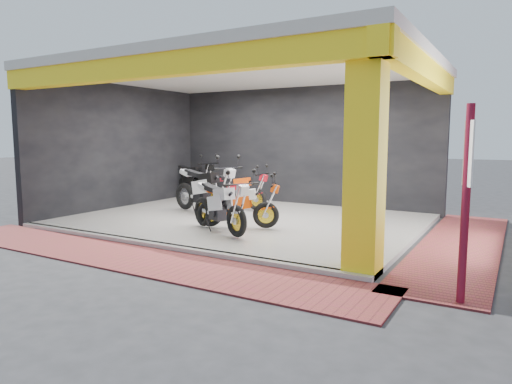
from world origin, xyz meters
TOP-DOWN VIEW (x-y plane):
  - ground at (0.00, 0.00)m, footprint 80.00×80.00m
  - showroom_floor at (0.00, 2.00)m, footprint 8.00×6.00m
  - showroom_ceiling at (0.00, 2.00)m, footprint 8.40×6.40m
  - back_wall at (0.00, 5.10)m, footprint 8.20×0.20m
  - left_wall at (-4.10, 2.00)m, footprint 0.20×6.20m
  - corner_column at (3.75, -0.75)m, footprint 0.50×0.50m
  - header_beam_front at (0.00, -1.00)m, footprint 8.40×0.30m
  - header_beam_right at (4.00, 2.00)m, footprint 0.30×6.40m
  - floor_kerb at (0.00, -1.02)m, footprint 8.00×0.20m
  - paver_front at (0.00, -1.80)m, footprint 9.00×1.40m
  - paver_right at (4.80, 2.00)m, footprint 1.40×7.00m
  - signpost at (5.16, -1.32)m, footprint 0.14×0.33m
  - moto_hero at (1.08, 1.11)m, footprint 2.01×1.35m
  - moto_row_a at (1.01, 0.05)m, footprint 2.24×1.60m
  - moto_row_b at (-0.51, 1.83)m, footprint 2.54×1.47m
  - moto_row_c at (-0.28, 3.07)m, footprint 1.98×0.83m
  - moto_row_d at (-2.80, 4.18)m, footprint 2.38×1.31m

SIDE VIEW (x-z plane):
  - ground at x=0.00m, z-range 0.00..0.00m
  - paver_front at x=0.00m, z-range 0.00..0.03m
  - paver_right at x=4.80m, z-range 0.00..0.03m
  - showroom_floor at x=0.00m, z-range 0.00..0.10m
  - floor_kerb at x=0.00m, z-range 0.00..0.10m
  - moto_hero at x=1.08m, z-range 0.10..1.25m
  - moto_row_c at x=-0.28m, z-range 0.10..1.29m
  - moto_row_a at x=1.01m, z-range 0.10..1.39m
  - moto_row_d at x=-2.80m, z-range 0.10..1.48m
  - moto_row_b at x=-0.51m, z-range 0.10..1.56m
  - signpost at x=5.16m, z-range 0.12..2.56m
  - back_wall at x=0.00m, z-range 0.00..3.50m
  - left_wall at x=-4.10m, z-range 0.00..3.50m
  - corner_column at x=3.75m, z-range 0.00..3.50m
  - header_beam_front at x=0.00m, z-range 3.10..3.50m
  - header_beam_right at x=4.00m, z-range 3.10..3.50m
  - showroom_ceiling at x=0.00m, z-range 3.50..3.70m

